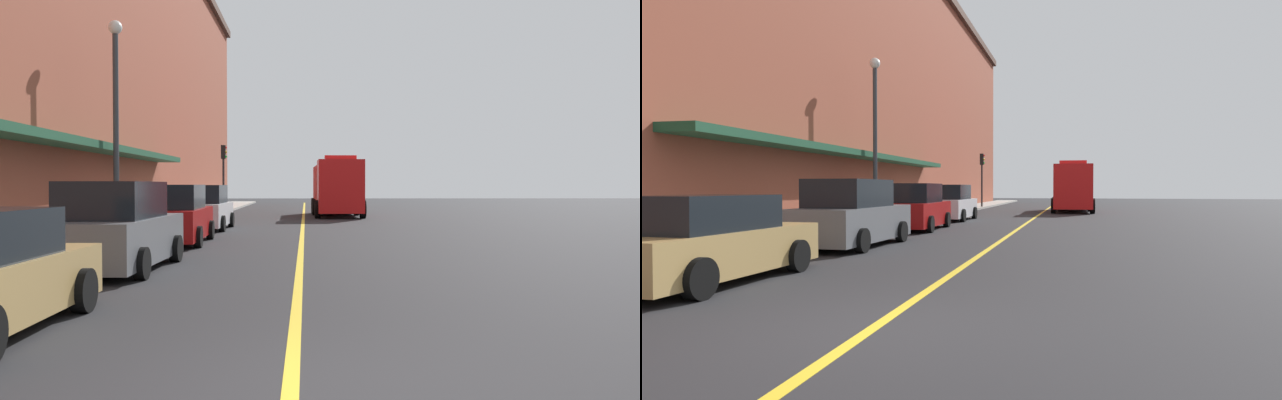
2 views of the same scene
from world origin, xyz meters
TOP-DOWN VIEW (x-y plane):
  - ground_plane at (0.00, 25.00)m, footprint 112.00×112.00m
  - sidewalk_left at (-6.20, 25.00)m, footprint 2.40×70.00m
  - lane_center_stripe at (0.00, 25.00)m, footprint 0.16×70.00m
  - brick_building_left at (-11.44, 23.99)m, footprint 9.24×64.00m
  - parked_car_0 at (-3.96, 2.28)m, footprint 2.03×4.47m
  - parked_car_1 at (-3.92, 8.25)m, footprint 2.16×4.73m
  - parked_car_2 at (-3.98, 14.51)m, footprint 2.19×4.72m
  - parked_car_3 at (-4.03, 20.85)m, footprint 2.05×4.62m
  - fire_truck at (1.96, 32.33)m, footprint 2.96×8.15m
  - parking_meter_0 at (-5.35, 9.36)m, footprint 0.14×0.18m
  - parking_meter_1 at (-5.35, 17.88)m, footprint 0.14×0.18m
  - street_lamp_left at (-5.95, 15.15)m, footprint 0.44×0.44m
  - traffic_light_near at (-5.29, 36.79)m, footprint 0.38×0.36m

SIDE VIEW (x-z plane):
  - ground_plane at x=0.00m, z-range 0.00..0.00m
  - lane_center_stripe at x=0.00m, z-range 0.00..0.01m
  - sidewalk_left at x=-6.20m, z-range 0.00..0.15m
  - parked_car_0 at x=-3.96m, z-range -0.04..1.50m
  - parked_car_3 at x=-4.03m, z-range -0.06..1.77m
  - parked_car_2 at x=-3.98m, z-range -0.06..1.78m
  - parked_car_1 at x=-3.92m, z-range -0.07..1.84m
  - parking_meter_0 at x=-5.35m, z-range 0.39..1.72m
  - parking_meter_1 at x=-5.35m, z-range 0.39..1.72m
  - fire_truck at x=1.96m, z-range -0.08..3.36m
  - traffic_light_near at x=-5.29m, z-range 1.01..5.31m
  - street_lamp_left at x=-5.95m, z-range 0.93..7.87m
  - brick_building_left at x=-11.44m, z-range 0.01..16.47m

